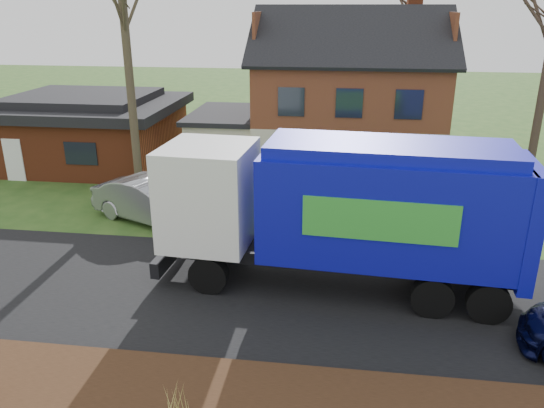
# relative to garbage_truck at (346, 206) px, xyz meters

# --- Properties ---
(ground) EXTENTS (120.00, 120.00, 0.00)m
(ground) POSITION_rel_garbage_truck_xyz_m (-1.97, -0.83, -2.62)
(ground) COLOR #274B19
(ground) RESTS_ON ground
(road) EXTENTS (80.00, 7.00, 0.02)m
(road) POSITION_rel_garbage_truck_xyz_m (-1.97, -0.83, -2.61)
(road) COLOR black
(road) RESTS_ON ground
(main_house) EXTENTS (12.95, 8.95, 9.26)m
(main_house) POSITION_rel_garbage_truck_xyz_m (-0.49, 13.08, 1.40)
(main_house) COLOR beige
(main_house) RESTS_ON ground
(ranch_house) EXTENTS (9.80, 8.20, 3.70)m
(ranch_house) POSITION_rel_garbage_truck_xyz_m (-13.97, 12.17, -0.81)
(ranch_house) COLOR brown
(ranch_house) RESTS_ON ground
(garbage_truck) EXTENTS (10.79, 3.56, 4.55)m
(garbage_truck) POSITION_rel_garbage_truck_xyz_m (0.00, 0.00, 0.00)
(garbage_truck) COLOR black
(garbage_truck) RESTS_ON ground
(silver_sedan) EXTENTS (5.47, 3.73, 1.71)m
(silver_sedan) POSITION_rel_garbage_truck_xyz_m (-7.51, 4.31, -1.77)
(silver_sedan) COLOR #93959A
(silver_sedan) RESTS_ON ground
(grass_clump_mid) EXTENTS (0.33, 0.27, 0.91)m
(grass_clump_mid) POSITION_rel_garbage_truck_xyz_m (-3.16, -6.49, -1.87)
(grass_clump_mid) COLOR tan
(grass_clump_mid) RESTS_ON mulch_verge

